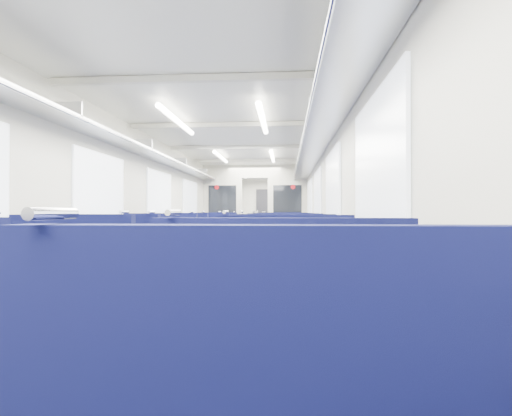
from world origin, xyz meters
name	(u,v)px	position (x,y,z in m)	size (l,w,h in m)	color
floor	(241,270)	(0.00, 0.00, 0.00)	(2.80, 18.00, 0.01)	black
ceiling	(241,145)	(0.00, 0.00, 2.35)	(2.80, 18.00, 0.01)	silver
wall_left	(168,207)	(-1.40, 0.00, 1.18)	(0.02, 18.00, 2.35)	beige
dado_left	(169,251)	(-1.39, 0.00, 0.35)	(0.03, 17.90, 0.70)	#0F1234
wall_right	(316,207)	(1.40, 0.00, 1.18)	(0.02, 18.00, 2.35)	beige
dado_right	(315,252)	(1.39, 0.00, 0.35)	(0.03, 17.90, 0.70)	#0F1234
wall_far	(266,210)	(0.00, 9.00, 1.18)	(2.80, 0.02, 2.35)	beige
luggage_rack_left	(178,166)	(-1.21, 0.00, 1.97)	(0.36, 17.40, 0.18)	#B2B5BA
luggage_rack_right	(306,164)	(1.21, 0.00, 1.97)	(0.36, 17.40, 0.18)	#B2B5BA
windows	(238,193)	(0.00, -0.46, 1.42)	(2.78, 15.60, 0.75)	white
ceiling_fittings	(240,146)	(0.00, -0.26, 2.29)	(2.70, 16.06, 0.11)	beige
end_door	(265,214)	(0.00, 8.94, 1.00)	(0.75, 0.06, 2.00)	black
bulkhead	(255,206)	(0.00, 3.31, 1.23)	(2.80, 0.10, 2.35)	beige
seat_5	(282,395)	(0.83, -5.98, 0.34)	(0.99, 0.54, 1.10)	#0D113E
seat_6	(63,312)	(-0.83, -4.71, 0.34)	(0.99, 0.54, 1.10)	#0D113E
seat_7	(284,323)	(0.83, -4.88, 0.34)	(0.99, 0.54, 1.10)	#0D113E
seat_8	(114,289)	(-0.83, -3.78, 0.34)	(0.99, 0.54, 1.10)	#0D113E
seat_9	(284,287)	(0.83, -3.58, 0.34)	(0.99, 0.54, 1.10)	#0D113E
seat_10	(158,269)	(-0.83, -2.43, 0.34)	(0.99, 0.54, 1.10)	#0D113E
seat_11	(285,271)	(0.83, -2.42, 0.34)	(0.99, 0.54, 1.10)	#0D113E
seat_12	(178,260)	(-0.83, -1.40, 0.34)	(0.99, 0.54, 1.10)	#0D113E
seat_13	(285,261)	(0.83, -1.36, 0.34)	(0.99, 0.54, 1.10)	#0D113E
seat_14	(196,252)	(-0.83, -0.13, 0.34)	(0.99, 0.54, 1.10)	#0D113E
seat_15	(285,253)	(0.83, -0.15, 0.34)	(0.99, 0.54, 1.10)	#0D113E
seat_16	(207,247)	(-0.83, 0.90, 0.34)	(0.99, 0.54, 1.10)	#0D113E
seat_17	(285,248)	(0.83, 0.81, 0.34)	(0.99, 0.54, 1.10)	#0D113E
seat_18	(216,243)	(-0.83, 1.97, 0.34)	(0.99, 0.54, 1.10)	#0D113E
seat_19	(286,243)	(0.83, 2.05, 0.34)	(0.99, 0.54, 1.10)	#0D113E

